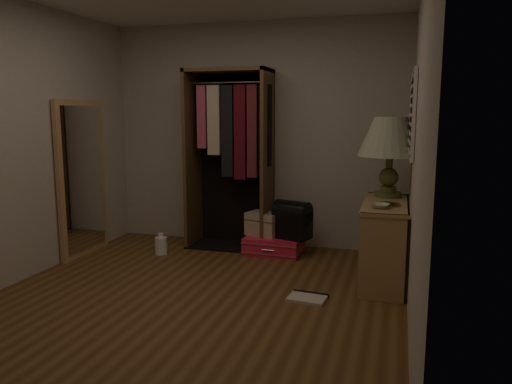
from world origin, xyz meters
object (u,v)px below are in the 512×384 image
Objects in this scene: pink_suitcase at (274,245)px; table_lamp at (390,139)px; train_case at (264,224)px; floor_mirror at (82,179)px; console_bookshelf at (385,239)px; black_bag at (292,219)px; open_wardrobe at (232,144)px; white_jug at (161,245)px.

table_lamp reaches higher than pink_suitcase.
table_lamp is at bearing -9.82° from pink_suitcase.
floor_mirror is at bearing -143.34° from train_case.
console_bookshelf is at bearing -22.54° from pink_suitcase.
table_lamp is at bearing 89.22° from console_bookshelf.
black_bag reaches higher than pink_suitcase.
open_wardrobe reaches higher than white_jug.
black_bag is (0.33, -0.05, 0.09)m from train_case.
floor_mirror reaches higher than console_bookshelf.
train_case is 0.99× the size of black_bag.
console_bookshelf is 1.15m from black_bag.
console_bookshelf is at bearing -90.78° from table_lamp.
console_bookshelf reaches higher than white_jug.
open_wardrobe is (-1.76, 0.73, 0.81)m from console_bookshelf.
floor_mirror reaches higher than table_lamp.
floor_mirror is at bearing -179.25° from console_bookshelf.
floor_mirror is 2.24m from pink_suitcase.
table_lamp is (1.76, -0.43, 0.11)m from open_wardrobe.
white_jug is at bearing -140.74° from train_case.
train_case is 1.18m from white_jug.
train_case is at bearing 21.26° from white_jug.
table_lamp reaches higher than white_jug.
open_wardrobe is 1.25m from pink_suitcase.
floor_mirror is at bearing -161.38° from pink_suitcase.
open_wardrobe is 1.11m from black_bag.
pink_suitcase is at bearing 16.51° from floor_mirror.
white_jug is (-1.20, -0.38, 0.00)m from pink_suitcase.
open_wardrobe is 1.82m from table_lamp.
open_wardrobe reaches higher than floor_mirror.
floor_mirror is 3.81× the size of black_bag.
open_wardrobe is 3.14× the size of pink_suitcase.
pink_suitcase is 0.38m from black_bag.
white_jug is (-0.66, -0.55, -1.11)m from open_wardrobe.
open_wardrobe is at bearing 27.51° from floor_mirror.
floor_mirror reaches higher than pink_suitcase.
black_bag is 0.57× the size of table_lamp.
table_lamp is (1.01, -0.25, 0.91)m from black_bag.
open_wardrobe is 2.64× the size of table_lamp.
open_wardrobe reaches higher than pink_suitcase.
floor_mirror is (-3.24, -0.04, 0.46)m from console_bookshelf.
pink_suitcase is (0.54, -0.17, -1.11)m from open_wardrobe.
open_wardrobe is at bearing 39.74° from white_jug.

